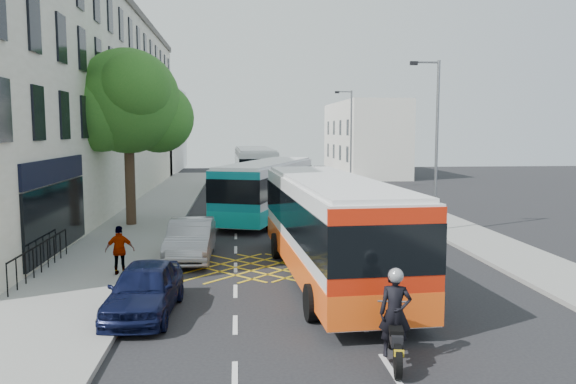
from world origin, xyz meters
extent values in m
plane|color=black|center=(0.00, 0.00, 0.00)|extent=(120.00, 120.00, 0.00)
cube|color=gray|center=(-8.50, 15.00, 0.07)|extent=(5.00, 70.00, 0.15)
cube|color=gray|center=(7.50, 15.00, 0.07)|extent=(3.00, 70.00, 0.15)
cube|color=beige|center=(-14.00, 24.50, 6.50)|extent=(8.00, 45.00, 13.00)
cube|color=#59544C|center=(-14.00, 24.50, 13.25)|extent=(8.30, 45.00, 0.50)
cube|color=black|center=(-9.95, 8.00, 3.40)|extent=(0.12, 7.00, 0.90)
cube|color=black|center=(-9.95, 8.00, 1.60)|extent=(0.12, 7.00, 2.60)
cube|color=silver|center=(-14.00, 55.00, 5.00)|extent=(8.00, 20.00, 10.00)
cube|color=silver|center=(11.00, 48.00, 4.00)|extent=(6.00, 18.00, 8.00)
cylinder|color=#382619|center=(-8.50, 15.00, 2.35)|extent=(0.50, 0.50, 4.40)
sphere|color=#1B5A19|center=(-8.50, 15.00, 6.35)|extent=(5.20, 5.20, 5.20)
sphere|color=#1B5A19|center=(-7.10, 15.80, 5.55)|extent=(3.60, 3.60, 3.60)
sphere|color=#1B5A19|center=(-9.70, 14.40, 5.75)|extent=(3.80, 3.80, 3.80)
sphere|color=#1B5A19|center=(-7.90, 13.70, 6.95)|extent=(3.40, 3.40, 3.40)
sphere|color=#1B5A19|center=(-9.30, 16.10, 7.35)|extent=(3.20, 3.20, 3.20)
cylinder|color=slate|center=(6.30, 12.00, 4.15)|extent=(0.14, 0.14, 8.00)
cylinder|color=slate|center=(5.70, 12.00, 8.05)|extent=(1.20, 0.10, 0.10)
cube|color=black|center=(5.10, 12.00, 8.00)|extent=(0.35, 0.15, 0.18)
cylinder|color=slate|center=(6.30, 32.00, 4.15)|extent=(0.14, 0.14, 8.00)
cylinder|color=slate|center=(5.70, 32.00, 8.05)|extent=(1.20, 0.10, 0.10)
cube|color=black|center=(5.10, 32.00, 8.00)|extent=(0.35, 0.15, 0.18)
cube|color=silver|center=(-0.10, 4.20, 1.81)|extent=(3.36, 12.03, 2.87)
cube|color=silver|center=(-0.10, 4.20, 3.30)|extent=(3.13, 11.78, 0.13)
cube|color=black|center=(-0.10, 4.20, 2.22)|extent=(3.43, 12.10, 1.19)
cube|color=#F65414|center=(-0.10, 4.20, 0.81)|extent=(3.42, 12.09, 0.81)
cube|color=red|center=(0.23, -1.71, 1.84)|extent=(2.75, 0.25, 2.71)
cube|color=#FF0C0C|center=(-0.87, -1.78, 1.08)|extent=(0.25, 0.07, 0.25)
cube|color=#FF0C0C|center=(1.33, -1.66, 1.08)|extent=(0.25, 0.07, 0.25)
cylinder|color=black|center=(-1.63, 7.37, 0.49)|extent=(0.36, 0.99, 0.97)
cylinder|color=black|center=(1.07, 7.52, 0.49)|extent=(0.36, 0.99, 0.97)
cylinder|color=black|center=(-1.23, 0.13, 0.49)|extent=(0.36, 0.99, 0.97)
cylinder|color=black|center=(1.47, 0.28, 0.49)|extent=(0.36, 0.99, 0.97)
cube|color=silver|center=(-1.42, 17.20, 1.72)|extent=(6.20, 11.47, 2.71)
cube|color=silver|center=(-1.42, 17.20, 3.12)|extent=(5.93, 11.19, 0.12)
cube|color=black|center=(-1.42, 17.20, 2.10)|extent=(6.27, 11.55, 1.13)
cube|color=#0DA89F|center=(-1.42, 17.20, 0.77)|extent=(6.26, 11.54, 0.77)
cube|color=#0B878F|center=(-3.31, 11.92, 1.74)|extent=(2.48, 0.97, 2.56)
cube|color=#FF0C0C|center=(-4.28, 12.26, 1.02)|extent=(0.26, 0.14, 0.25)
cube|color=#FF0C0C|center=(-2.34, 11.57, 1.02)|extent=(0.26, 0.14, 0.25)
cylinder|color=black|center=(-1.60, 20.53, 0.46)|extent=(0.58, 0.96, 0.92)
cylinder|color=black|center=(0.81, 19.67, 0.46)|extent=(0.58, 0.96, 0.92)
cylinder|color=black|center=(-3.90, 14.06, 0.46)|extent=(0.58, 0.96, 0.92)
cylinder|color=black|center=(-1.49, 13.20, 0.46)|extent=(0.58, 0.96, 0.92)
cube|color=silver|center=(-1.70, 31.76, 1.87)|extent=(3.13, 12.38, 2.96)
cube|color=silver|center=(-1.70, 31.76, 3.41)|extent=(2.90, 12.13, 0.13)
cube|color=black|center=(-1.70, 31.76, 2.29)|extent=(3.19, 12.44, 1.23)
cube|color=#0DA5A3|center=(-1.70, 31.76, 0.84)|extent=(3.18, 12.43, 0.84)
cube|color=white|center=(-1.53, 25.64, 1.90)|extent=(2.84, 0.18, 2.80)
cube|color=#FF0C0C|center=(-2.68, 25.60, 1.12)|extent=(0.25, 0.07, 0.25)
cube|color=#FF0C0C|center=(-0.39, 25.66, 1.12)|extent=(0.25, 0.07, 0.25)
cylinder|color=black|center=(-3.19, 35.08, 0.50)|extent=(0.34, 1.02, 1.01)
cylinder|color=black|center=(-0.39, 35.15, 0.50)|extent=(0.34, 1.02, 1.01)
cylinder|color=black|center=(-2.99, 27.58, 0.50)|extent=(0.34, 1.02, 1.01)
cylinder|color=black|center=(-0.19, 27.66, 0.50)|extent=(0.34, 1.02, 1.01)
cylinder|color=black|center=(0.02, -3.40, 0.35)|extent=(0.26, 0.71, 0.69)
cylinder|color=black|center=(0.33, -1.81, 0.35)|extent=(0.26, 0.71, 0.69)
cube|color=black|center=(0.17, -2.60, 0.67)|extent=(0.48, 1.32, 0.24)
cube|color=black|center=(0.22, -2.34, 0.87)|extent=(0.39, 0.54, 0.22)
cube|color=black|center=(0.12, -2.87, 0.81)|extent=(0.38, 0.58, 0.11)
cylinder|color=slate|center=(0.32, -1.86, 0.76)|extent=(0.15, 0.47, 0.91)
cylinder|color=slate|center=(0.28, -2.02, 1.14)|extent=(0.65, 0.16, 0.04)
cube|color=gold|center=(-0.01, -3.58, 0.60)|extent=(0.20, 0.06, 0.14)
imported|color=black|center=(0.16, -2.66, 1.10)|extent=(0.75, 0.57, 1.87)
sphere|color=#99999E|center=(0.16, -2.66, 1.89)|extent=(0.32, 0.32, 0.32)
imported|color=black|center=(-5.60, 1.03, 0.70)|extent=(1.90, 4.23, 1.41)
imported|color=#94959B|center=(-4.90, 7.50, 0.76)|extent=(1.73, 4.67, 1.53)
imported|color=#AB071C|center=(4.28, 15.70, 0.59)|extent=(1.77, 4.10, 1.18)
imported|color=#474B4F|center=(0.92, 45.76, 0.67)|extent=(2.24, 4.84, 1.34)
imported|color=#A4A7AB|center=(5.50, 38.93, 0.75)|extent=(2.02, 4.51, 1.51)
imported|color=black|center=(5.50, 44.62, 0.60)|extent=(1.52, 3.72, 1.20)
imported|color=gray|center=(-7.00, 4.82, 0.96)|extent=(0.96, 0.42, 1.63)
camera|label=1|loc=(-3.12, -13.82, 4.91)|focal=35.00mm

